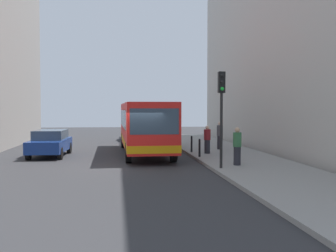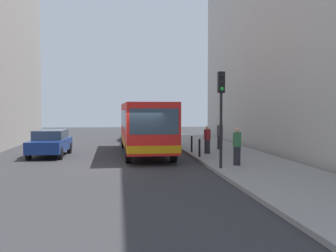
# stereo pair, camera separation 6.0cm
# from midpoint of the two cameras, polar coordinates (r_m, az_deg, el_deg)

# --- Properties ---
(ground_plane) EXTENTS (80.00, 80.00, 0.00)m
(ground_plane) POSITION_cam_midpoint_polar(r_m,az_deg,el_deg) (19.13, -4.59, -5.59)
(ground_plane) COLOR #2D2D30
(sidewalk) EXTENTS (4.40, 40.00, 0.15)m
(sidewalk) POSITION_cam_midpoint_polar(r_m,az_deg,el_deg) (20.09, 11.05, -5.03)
(sidewalk) COLOR gray
(sidewalk) RESTS_ON ground
(building_right) EXTENTS (7.00, 32.00, 15.57)m
(building_right) POSITION_cam_midpoint_polar(r_m,az_deg,el_deg) (26.52, 21.37, 13.40)
(building_right) COLOR #BCB7AD
(building_right) RESTS_ON ground
(bus) EXTENTS (2.69, 11.06, 3.00)m
(bus) POSITION_cam_midpoint_polar(r_m,az_deg,el_deg) (23.89, -3.29, 0.17)
(bus) COLOR red
(bus) RESTS_ON ground
(car_beside_bus) EXTENTS (2.00, 4.47, 1.48)m
(car_beside_bus) POSITION_cam_midpoint_polar(r_m,az_deg,el_deg) (23.51, -16.32, -2.26)
(car_beside_bus) COLOR navy
(car_beside_bus) RESTS_ON ground
(car_behind_bus) EXTENTS (2.06, 4.49, 1.48)m
(car_behind_bus) POSITION_cam_midpoint_polar(r_m,az_deg,el_deg) (34.63, -4.55, -0.68)
(car_behind_bus) COLOR navy
(car_behind_bus) RESTS_ON ground
(traffic_light) EXTENTS (0.28, 0.33, 4.10)m
(traffic_light) POSITION_cam_midpoint_polar(r_m,az_deg,el_deg) (17.15, 7.68, 3.53)
(traffic_light) COLOR black
(traffic_light) RESTS_ON sidewalk
(bollard_near) EXTENTS (0.11, 0.11, 0.95)m
(bollard_near) POSITION_cam_midpoint_polar(r_m,az_deg,el_deg) (21.16, 4.59, -3.11)
(bollard_near) COLOR black
(bollard_near) RESTS_ON sidewalk
(bollard_mid) EXTENTS (0.11, 0.11, 0.95)m
(bollard_mid) POSITION_cam_midpoint_polar(r_m,az_deg,el_deg) (23.40, 3.46, -2.58)
(bollard_mid) COLOR black
(bollard_mid) RESTS_ON sidewalk
(pedestrian_near_signal) EXTENTS (0.38, 0.38, 1.69)m
(pedestrian_near_signal) POSITION_cam_midpoint_polar(r_m,az_deg,el_deg) (18.23, 9.88, -2.87)
(pedestrian_near_signal) COLOR #26262D
(pedestrian_near_signal) RESTS_ON sidewalk
(pedestrian_mid_sidewalk) EXTENTS (0.38, 0.38, 1.58)m
(pedestrian_mid_sidewalk) POSITION_cam_midpoint_polar(r_m,az_deg,el_deg) (22.78, 5.69, -1.95)
(pedestrian_mid_sidewalk) COLOR #26262D
(pedestrian_mid_sidewalk) RESTS_ON sidewalk
(pedestrian_far_sidewalk) EXTENTS (0.38, 0.38, 1.73)m
(pedestrian_far_sidewalk) POSITION_cam_midpoint_polar(r_m,az_deg,el_deg) (25.20, 7.47, -1.34)
(pedestrian_far_sidewalk) COLOR #26262D
(pedestrian_far_sidewalk) RESTS_ON sidewalk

